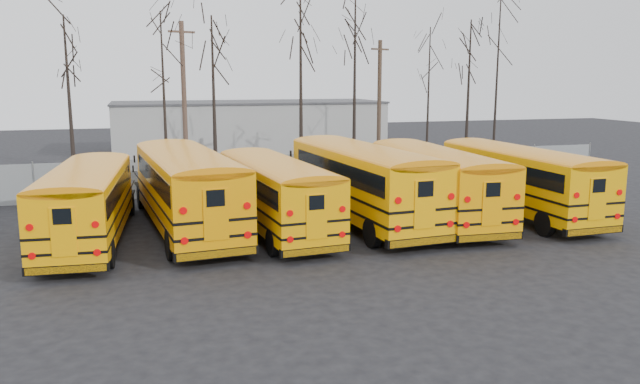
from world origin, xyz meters
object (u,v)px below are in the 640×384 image
object	(u,v)px
bus_d	(360,177)
bus_a	(87,197)
utility_pole_right	(379,106)
utility_pole_left	(184,99)
bus_f	(517,175)
bus_b	(186,183)
bus_e	(434,177)
bus_c	(274,188)

from	to	relation	value
bus_d	bus_a	bearing A→B (deg)	177.66
bus_d	utility_pole_right	xyz separation A→B (m)	(5.94, 12.98, 2.33)
utility_pole_left	bus_f	bearing A→B (deg)	-67.89
bus_a	bus_b	bearing A→B (deg)	16.85
bus_a	bus_e	distance (m)	14.07
bus_b	bus_a	bearing A→B (deg)	-173.11
utility_pole_left	bus_e	bearing A→B (deg)	-76.91
bus_b	bus_d	xyz separation A→B (m)	(7.18, -0.39, 0.02)
bus_b	bus_e	xyz separation A→B (m)	(10.43, -0.76, -0.11)
bus_b	bus_e	size ratio (longest dim) A/B	1.06
bus_d	bus_f	bearing A→B (deg)	-9.88
bus_a	utility_pole_left	xyz separation A→B (m)	(4.68, 14.76, 3.07)
bus_a	bus_f	size ratio (longest dim) A/B	0.96
bus_c	bus_f	size ratio (longest dim) A/B	0.96
utility_pole_right	bus_b	bearing A→B (deg)	-160.15
bus_e	utility_pole_left	world-z (taller)	utility_pole_left
bus_a	bus_d	xyz separation A→B (m)	(10.82, 0.42, 0.23)
bus_a	utility_pole_right	size ratio (longest dim) A/B	1.29
bus_a	bus_e	bearing A→B (deg)	4.45
bus_b	utility_pole_right	world-z (taller)	utility_pole_right
bus_d	utility_pole_left	size ratio (longest dim) A/B	1.31
bus_a	utility_pole_right	world-z (taller)	utility_pole_right
utility_pole_right	bus_f	bearing A→B (deg)	-108.82
bus_b	bus_e	distance (m)	10.45
bus_d	utility_pole_right	distance (m)	14.47
bus_f	utility_pole_right	bearing A→B (deg)	93.91
bus_a	bus_c	xyz separation A→B (m)	(6.99, -0.12, 0.01)
bus_e	utility_pole_right	xyz separation A→B (m)	(2.70, 13.35, 2.46)
bus_c	bus_e	xyz separation A→B (m)	(7.08, 0.18, 0.10)
bus_f	utility_pole_right	world-z (taller)	utility_pole_right
bus_e	utility_pole_left	xyz separation A→B (m)	(-9.39, 14.71, 2.96)
bus_f	bus_e	bearing A→B (deg)	174.39
bus_b	utility_pole_left	size ratio (longest dim) A/B	1.30
bus_e	bus_a	bearing A→B (deg)	-177.23
bus_a	bus_b	world-z (taller)	bus_b
utility_pole_right	bus_a	bearing A→B (deg)	-165.32
bus_b	bus_f	size ratio (longest dim) A/B	1.08
utility_pole_left	utility_pole_right	bearing A→B (deg)	-25.88
bus_c	utility_pole_right	xyz separation A→B (m)	(9.77, 13.52, 2.56)
bus_a	utility_pole_left	bearing A→B (deg)	76.62
utility_pole_left	utility_pole_right	xyz separation A→B (m)	(12.08, -1.36, -0.50)
bus_c	bus_e	size ratio (longest dim) A/B	0.95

